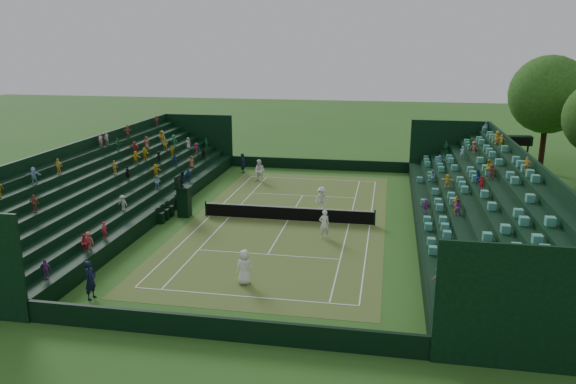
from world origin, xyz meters
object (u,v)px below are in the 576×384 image
at_px(player_near_west, 244,267).
at_px(player_near_east, 324,224).
at_px(umpire_chair, 184,197).
at_px(player_far_east, 322,199).
at_px(player_far_west, 260,171).
at_px(tennis_net, 288,213).

relative_size(player_near_west, player_near_east, 1.00).
xyz_separation_m(umpire_chair, player_far_east, (9.16, 3.10, -0.49)).
distance_m(player_far_west, player_far_east, 9.71).
distance_m(tennis_net, player_far_west, 11.06).
relative_size(tennis_net, umpire_chair, 3.66).
bearing_deg(umpire_chair, player_near_east, -14.88).
xyz_separation_m(player_near_west, player_far_west, (-4.04, 20.61, 0.08)).
distance_m(umpire_chair, player_near_west, 12.26).
bearing_deg(tennis_net, player_near_east, -47.00).
distance_m(umpire_chair, player_far_west, 10.91).
bearing_deg(player_near_east, player_far_west, -84.13).
height_order(player_near_west, player_far_east, player_near_west).
bearing_deg(player_far_west, player_near_west, -64.36).
relative_size(player_near_west, player_far_west, 0.92).
bearing_deg(player_near_west, umpire_chair, -51.58).
distance_m(player_near_west, player_near_east, 8.06).
relative_size(player_near_east, player_far_east, 1.03).
distance_m(player_near_west, player_far_east, 13.39).
relative_size(tennis_net, player_near_west, 6.51).
xyz_separation_m(tennis_net, umpire_chair, (-7.22, -0.34, 0.84)).
bearing_deg(player_near_east, umpire_chair, -37.43).
relative_size(tennis_net, player_near_east, 6.50).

